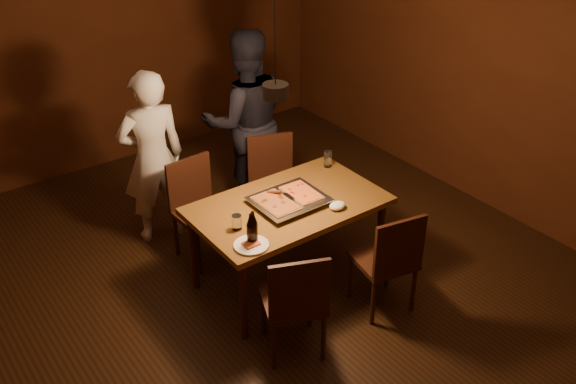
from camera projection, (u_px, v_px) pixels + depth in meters
room_shell at (276, 138)px, 4.53m from camera, size 6.00×6.00×6.00m
dining_table at (288, 211)px, 5.05m from camera, size 1.50×0.90×0.75m
chair_far_left at (197, 200)px, 5.46m from camera, size 0.44×0.44×0.49m
chair_far_right at (273, 175)px, 5.84m from camera, size 0.54×0.54×0.49m
chair_near_left at (296, 296)px, 4.37m from camera, size 0.55×0.55×0.49m
chair_near_right at (390, 254)px, 4.79m from camera, size 0.49×0.49×0.49m
pizza_tray at (289, 201)px, 4.99m from camera, size 0.59×0.50×0.05m
pizza_meat at (276, 203)px, 4.90m from camera, size 0.24×0.37×0.02m
pizza_cheese at (302, 192)px, 5.04m from camera, size 0.23×0.35×0.02m
spatula at (288, 196)px, 4.98m from camera, size 0.20×0.25×0.04m
beer_bottle_a at (251, 229)px, 4.48m from camera, size 0.06×0.06×0.24m
beer_bottle_b at (253, 227)px, 4.49m from camera, size 0.07×0.07×0.25m
water_glass_left at (237, 222)px, 4.67m from camera, size 0.07×0.07×0.12m
water_glass_right at (328, 159)px, 5.50m from camera, size 0.07×0.07×0.14m
plate_slice at (251, 245)px, 4.51m from camera, size 0.25×0.25×0.03m
napkin at (337, 206)px, 4.92m from camera, size 0.14×0.10×0.06m
diner_white at (153, 158)px, 5.56m from camera, size 0.63×0.46×1.60m
diner_dark at (246, 121)px, 6.03m from camera, size 1.03×0.91×1.76m
pendant_lamp at (275, 90)px, 4.35m from camera, size 0.18×0.18×1.10m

